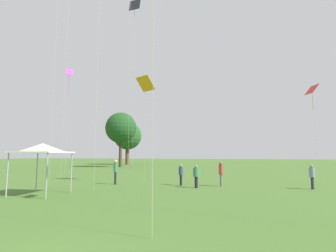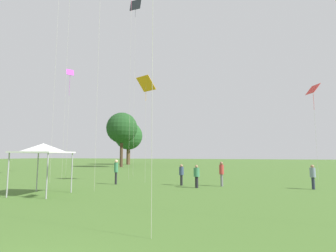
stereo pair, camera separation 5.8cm
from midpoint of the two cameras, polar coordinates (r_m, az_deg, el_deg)
name	(u,v)px [view 2 (the right image)]	position (r m, az deg, el deg)	size (l,w,h in m)	color
person_standing_0	(313,175)	(19.71, 29.05, -9.26)	(0.35, 0.35, 1.58)	#282D42
person_standing_1	(197,174)	(18.21, 6.33, -10.44)	(0.51, 0.51, 1.53)	black
person_standing_2	(116,169)	(20.59, -11.16, -9.18)	(0.39, 0.39, 1.86)	black
person_standing_3	(181,173)	(19.53, 3.02, -10.16)	(0.47, 0.47, 1.53)	black
person_standing_4	(222,171)	(19.32, 11.66, -9.66)	(0.40, 0.40, 1.73)	slate
canopy_tent	(43,149)	(16.51, -25.45, -4.46)	(2.97, 2.97, 2.87)	white
kite_2	(146,85)	(22.29, -4.75, 8.92)	(1.67, 1.41, 8.70)	orange
kite_4	(313,91)	(26.49, 29.08, 6.66)	(1.19, 1.33, 8.41)	red
kite_5	(135,10)	(33.38, -7.05, 23.86)	(1.38, 0.34, 20.23)	#1E2328
kite_6	(131,3)	(29.44, -7.91, 24.91)	(0.69, 0.87, 19.11)	pink
kite_7	(70,78)	(28.18, -20.53, 9.71)	(0.69, 0.78, 10.75)	#B738C6
distant_tree_0	(129,136)	(63.44, -8.55, -2.18)	(6.60, 6.60, 10.12)	brown
distant_tree_2	(122,128)	(50.27, -9.98, -0.45)	(5.83, 5.83, 10.26)	#473323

